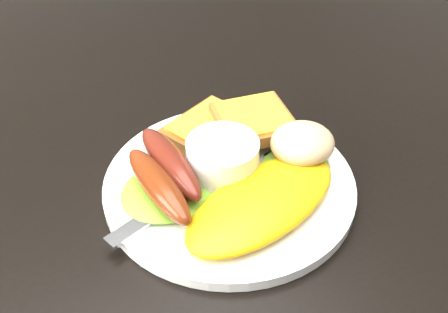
% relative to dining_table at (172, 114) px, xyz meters
% --- Properties ---
extents(dining_table, '(1.20, 0.80, 0.04)m').
position_rel_dining_table_xyz_m(dining_table, '(0.00, 0.00, 0.00)').
color(dining_table, black).
rests_on(dining_table, ground).
extents(dining_chair, '(0.50, 0.50, 0.05)m').
position_rel_dining_table_xyz_m(dining_chair, '(0.39, 0.82, -0.28)').
color(dining_chair, '#A77D56').
rests_on(dining_chair, ground).
extents(plate, '(0.23, 0.23, 0.01)m').
position_rel_dining_table_xyz_m(plate, '(-0.01, -0.16, 0.03)').
color(plate, white).
rests_on(plate, dining_table).
extents(lettuce_left, '(0.09, 0.08, 0.01)m').
position_rel_dining_table_xyz_m(lettuce_left, '(-0.07, -0.15, 0.04)').
color(lettuce_left, '#4E9823').
rests_on(lettuce_left, plate).
extents(lettuce_right, '(0.07, 0.06, 0.01)m').
position_rel_dining_table_xyz_m(lettuce_right, '(0.04, -0.18, 0.04)').
color(lettuce_right, '#579A30').
rests_on(lettuce_right, plate).
extents(omelette, '(0.18, 0.11, 0.02)m').
position_rel_dining_table_xyz_m(omelette, '(-0.01, -0.21, 0.04)').
color(omelette, '#E6B60E').
rests_on(omelette, plate).
extents(sausage_a, '(0.03, 0.11, 0.03)m').
position_rel_dining_table_xyz_m(sausage_a, '(-0.08, -0.16, 0.05)').
color(sausage_a, '#671E0A').
rests_on(sausage_a, lettuce_left).
extents(sausage_b, '(0.03, 0.11, 0.03)m').
position_rel_dining_table_xyz_m(sausage_b, '(-0.06, -0.14, 0.05)').
color(sausage_b, '#591D11').
rests_on(sausage_b, lettuce_left).
extents(ramekin, '(0.08, 0.08, 0.04)m').
position_rel_dining_table_xyz_m(ramekin, '(-0.02, -0.15, 0.05)').
color(ramekin, white).
rests_on(ramekin, plate).
extents(toast_a, '(0.11, 0.11, 0.01)m').
position_rel_dining_table_xyz_m(toast_a, '(0.00, -0.10, 0.04)').
color(toast_a, brown).
rests_on(toast_a, plate).
extents(toast_b, '(0.08, 0.08, 0.01)m').
position_rel_dining_table_xyz_m(toast_b, '(0.04, -0.12, 0.05)').
color(toast_b, olive).
rests_on(toast_b, toast_a).
extents(potato_salad, '(0.07, 0.06, 0.03)m').
position_rel_dining_table_xyz_m(potato_salad, '(0.06, -0.17, 0.06)').
color(potato_salad, beige).
rests_on(potato_salad, lettuce_right).
extents(fork, '(0.17, 0.06, 0.00)m').
position_rel_dining_table_xyz_m(fork, '(-0.06, -0.16, 0.03)').
color(fork, '#ADAFB7').
rests_on(fork, plate).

